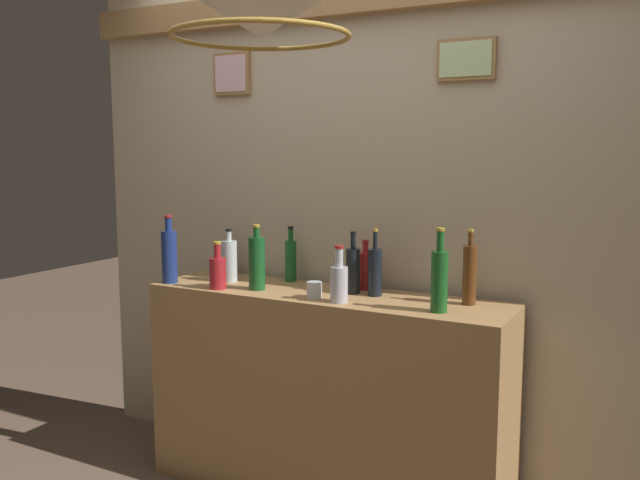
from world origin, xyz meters
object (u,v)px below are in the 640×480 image
at_px(liquor_bottle_whiskey, 169,255).
at_px(liquor_bottle_tequila, 218,271).
at_px(liquor_bottle_brandy, 353,269).
at_px(liquor_bottle_bourbon, 375,271).
at_px(liquor_bottle_amaro, 291,259).
at_px(liquor_bottle_port, 439,279).
at_px(liquor_bottle_vermouth, 257,262).
at_px(liquor_bottle_scotch, 470,274).
at_px(liquor_bottle_rye, 229,260).
at_px(liquor_bottle_vodka, 228,258).
at_px(liquor_bottle_mezcal, 339,281).
at_px(glass_tumbler_rocks, 314,290).
at_px(pendant_lamp, 260,12).
at_px(liquor_bottle_gin, 365,270).

height_order(liquor_bottle_whiskey, liquor_bottle_tequila, liquor_bottle_whiskey).
bearing_deg(liquor_bottle_brandy, liquor_bottle_bourbon, -1.36).
relative_size(liquor_bottle_amaro, liquor_bottle_port, 0.80).
relative_size(liquor_bottle_vermouth, liquor_bottle_bourbon, 1.01).
bearing_deg(liquor_bottle_scotch, liquor_bottle_rye, -176.52).
xyz_separation_m(liquor_bottle_vodka, liquor_bottle_vermouth, (0.33, -0.23, 0.04)).
height_order(liquor_bottle_port, liquor_bottle_scotch, liquor_bottle_port).
height_order(liquor_bottle_mezcal, glass_tumbler_rocks, liquor_bottle_mezcal).
relative_size(liquor_bottle_whiskey, liquor_bottle_port, 0.98).
relative_size(liquor_bottle_amaro, liquor_bottle_scotch, 0.85).
distance_m(liquor_bottle_mezcal, liquor_bottle_bourbon, 0.21).
distance_m(liquor_bottle_port, liquor_bottle_brandy, 0.48).
bearing_deg(liquor_bottle_whiskey, liquor_bottle_bourbon, 11.54).
xyz_separation_m(glass_tumbler_rocks, pendant_lamp, (0.25, -0.79, 1.02)).
distance_m(liquor_bottle_brandy, glass_tumbler_rocks, 0.21).
xyz_separation_m(liquor_bottle_rye, liquor_bottle_bourbon, (0.76, 0.04, 0.01)).
bearing_deg(glass_tumbler_rocks, pendant_lamp, -72.31).
bearing_deg(liquor_bottle_whiskey, liquor_bottle_gin, 19.14).
distance_m(liquor_bottle_rye, glass_tumbler_rocks, 0.56).
distance_m(liquor_bottle_rye, liquor_bottle_tequila, 0.18).
bearing_deg(liquor_bottle_vodka, liquor_bottle_brandy, -6.81).
distance_m(liquor_bottle_bourbon, liquor_bottle_brandy, 0.11).
distance_m(liquor_bottle_mezcal, pendant_lamp, 1.24).
xyz_separation_m(liquor_bottle_mezcal, liquor_bottle_port, (0.43, 0.04, 0.04)).
distance_m(liquor_bottle_vermouth, liquor_bottle_bourbon, 0.55).
bearing_deg(pendant_lamp, liquor_bottle_amaro, 116.62).
bearing_deg(liquor_bottle_bourbon, liquor_bottle_vermouth, -165.75).
bearing_deg(liquor_bottle_brandy, glass_tumbler_rocks, -123.42).
distance_m(liquor_bottle_amaro, liquor_bottle_vermouth, 0.25).
xyz_separation_m(liquor_bottle_vodka, liquor_bottle_gin, (0.77, 0.02, 0.00)).
relative_size(liquor_bottle_scotch, pendant_lamp, 0.58).
bearing_deg(liquor_bottle_tequila, liquor_bottle_scotch, 11.90).
bearing_deg(liquor_bottle_gin, liquor_bottle_tequila, -152.55).
bearing_deg(liquor_bottle_vodka, liquor_bottle_bourbon, -6.13).
distance_m(liquor_bottle_amaro, liquor_bottle_gin, 0.40).
bearing_deg(liquor_bottle_vodka, liquor_bottle_whiskey, -114.40).
bearing_deg(liquor_bottle_tequila, glass_tumbler_rocks, 5.07).
height_order(liquor_bottle_mezcal, liquor_bottle_bourbon, liquor_bottle_bourbon).
bearing_deg(liquor_bottle_scotch, liquor_bottle_port, -110.63).
height_order(liquor_bottle_amaro, liquor_bottle_bourbon, liquor_bottle_bourbon).
distance_m(liquor_bottle_amaro, liquor_bottle_rye, 0.30).
distance_m(liquor_bottle_vodka, pendant_lamp, 1.68).
bearing_deg(liquor_bottle_bourbon, liquor_bottle_mezcal, -113.08).
relative_size(liquor_bottle_vermouth, pendant_lamp, 0.55).
distance_m(liquor_bottle_bourbon, pendant_lamp, 1.34).
xyz_separation_m(liquor_bottle_mezcal, liquor_bottle_rye, (-0.68, 0.15, 0.02)).
relative_size(liquor_bottle_tequila, liquor_bottle_scotch, 0.70).
relative_size(liquor_bottle_bourbon, pendant_lamp, 0.54).
relative_size(glass_tumbler_rocks, pendant_lamp, 0.13).
height_order(liquor_bottle_port, liquor_bottle_brandy, liquor_bottle_port).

